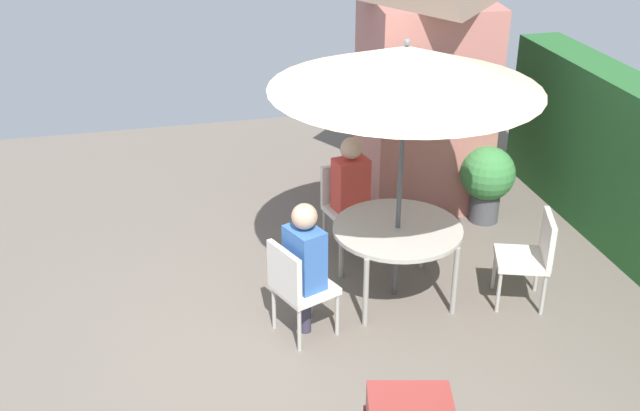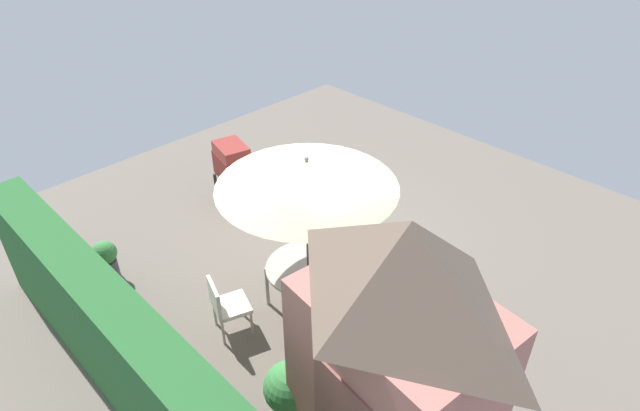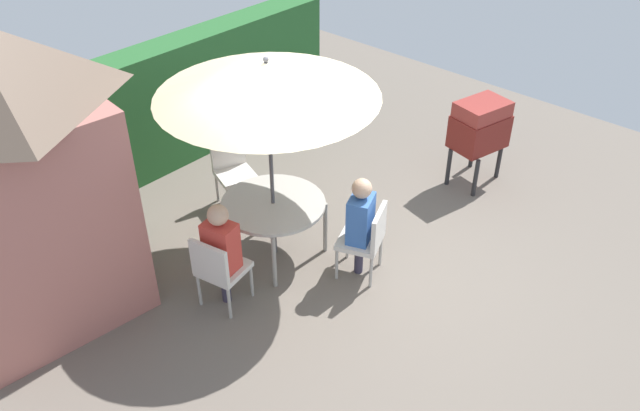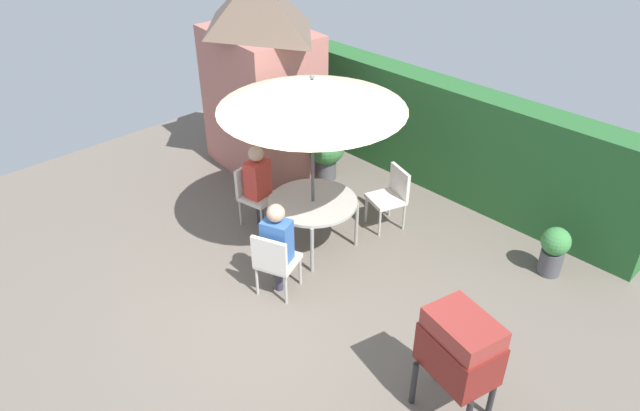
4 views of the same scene
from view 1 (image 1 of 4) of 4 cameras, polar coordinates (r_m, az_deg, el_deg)
name	(u,v)px [view 1 (image 1 of 4)]	position (r m, az deg, el deg)	size (l,w,h in m)	color
ground_plane	(316,332)	(7.01, -0.30, -9.22)	(11.00, 11.00, 0.00)	#6B6056
garden_shed	(424,55)	(9.19, 7.63, 10.85)	(2.07, 1.59, 3.22)	#B26B60
patio_table	(397,233)	(7.21, 5.69, -2.00)	(1.20, 1.20, 0.73)	#B2ADA3
patio_umbrella	(406,68)	(6.61, 6.31, 10.00)	(2.34, 2.34, 2.48)	#4C4C51
chair_near_shed	(347,201)	(8.09, 1.96, 0.30)	(0.55, 0.54, 0.90)	silver
chair_far_side	(297,284)	(6.69, -1.71, -5.79)	(0.60, 0.60, 0.90)	silver
chair_toward_hedge	(532,253)	(7.39, 15.24, -3.40)	(0.59, 0.59, 0.90)	silver
potted_plant_by_grill	(487,178)	(8.81, 12.15, 1.97)	(0.61, 0.61, 0.88)	#4C4C51
person_in_red	(351,182)	(7.90, 2.27, 1.75)	(0.30, 0.38, 1.26)	#CC3D33
person_in_blue	(305,255)	(6.59, -1.12, -3.63)	(0.41, 0.35, 1.26)	#3866B2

